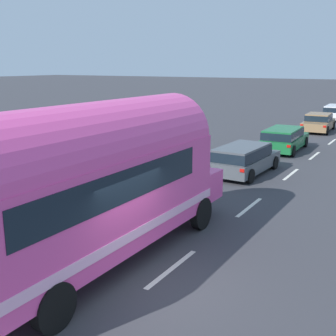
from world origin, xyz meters
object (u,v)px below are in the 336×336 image
(car_third, at_px, (319,122))
(car_fourth, at_px, (336,111))
(painted_bus, at_px, (80,181))
(car_lead, at_px, (244,158))
(car_second, at_px, (284,138))

(car_third, relative_size, car_fourth, 0.99)
(painted_bus, height_order, car_lead, painted_bus)
(car_third, bearing_deg, car_lead, -90.45)
(painted_bus, relative_size, car_third, 2.28)
(car_lead, distance_m, car_third, 15.52)
(painted_bus, xyz_separation_m, car_third, (-0.02, 26.72, -1.56))
(painted_bus, bearing_deg, car_third, 90.05)
(car_second, distance_m, car_fourth, 16.87)
(painted_bus, distance_m, car_fourth, 34.60)
(painted_bus, bearing_deg, car_fourth, 90.13)
(car_third, bearing_deg, painted_bus, -89.95)
(car_second, xyz_separation_m, car_third, (0.10, 9.02, -0.05))
(car_fourth, bearing_deg, car_lead, -90.15)
(car_second, bearing_deg, car_lead, -90.16)
(painted_bus, xyz_separation_m, car_lead, (-0.14, 11.20, -1.51))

